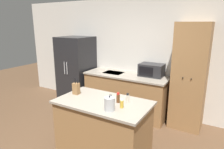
# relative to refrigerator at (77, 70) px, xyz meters

# --- Properties ---
(wall_back) EXTENTS (7.20, 0.06, 2.60)m
(wall_back) POSITION_rel_refrigerator_xyz_m (1.64, 0.41, 0.44)
(wall_back) COLOR beige
(wall_back) RESTS_ON ground_plane
(refrigerator) EXTENTS (0.78, 0.77, 1.72)m
(refrigerator) POSITION_rel_refrigerator_xyz_m (0.00, 0.00, 0.00)
(refrigerator) COLOR black
(refrigerator) RESTS_ON ground_plane
(back_counter) EXTENTS (1.91, 0.71, 0.93)m
(back_counter) POSITION_rel_refrigerator_xyz_m (1.41, 0.04, -0.39)
(back_counter) COLOR olive
(back_counter) RESTS_ON ground_plane
(pantry_cabinet) EXTENTS (0.61, 0.56, 2.08)m
(pantry_cabinet) POSITION_rel_refrigerator_xyz_m (2.74, 0.11, 0.18)
(pantry_cabinet) COLOR olive
(pantry_cabinet) RESTS_ON ground_plane
(kitchen_island) EXTENTS (1.42, 0.81, 0.91)m
(kitchen_island) POSITION_rel_refrigerator_xyz_m (1.79, -1.51, -0.40)
(kitchen_island) COLOR olive
(kitchen_island) RESTS_ON ground_plane
(microwave) EXTENTS (0.51, 0.36, 0.27)m
(microwave) POSITION_rel_refrigerator_xyz_m (1.95, 0.18, 0.21)
(microwave) COLOR #232326
(microwave) RESTS_ON back_counter
(knife_block) EXTENTS (0.10, 0.09, 0.30)m
(knife_block) POSITION_rel_refrigerator_xyz_m (1.24, -1.47, 0.15)
(knife_block) COLOR olive
(knife_block) RESTS_ON kitchen_island
(spice_bottle_tall_dark) EXTENTS (0.05, 0.05, 0.13)m
(spice_bottle_tall_dark) POSITION_rel_refrigerator_xyz_m (2.14, -1.58, 0.11)
(spice_bottle_tall_dark) COLOR gold
(spice_bottle_tall_dark) RESTS_ON kitchen_island
(spice_bottle_short_red) EXTENTS (0.05, 0.05, 0.15)m
(spice_bottle_short_red) POSITION_rel_refrigerator_xyz_m (2.13, -1.37, 0.12)
(spice_bottle_short_red) COLOR beige
(spice_bottle_short_red) RESTS_ON kitchen_island
(spice_bottle_amber_oil) EXTENTS (0.05, 0.05, 0.15)m
(spice_bottle_amber_oil) POSITION_rel_refrigerator_xyz_m (2.01, -1.44, 0.12)
(spice_bottle_amber_oil) COLOR #563319
(spice_bottle_amber_oil) RESTS_ON kitchen_island
(spice_bottle_green_herb) EXTENTS (0.05, 0.05, 0.17)m
(spice_bottle_green_herb) POSITION_rel_refrigerator_xyz_m (1.99, -1.62, 0.13)
(spice_bottle_green_herb) COLOR #B2281E
(spice_bottle_green_herb) RESTS_ON kitchen_island
(kettle) EXTENTS (0.15, 0.15, 0.21)m
(kettle) POSITION_rel_refrigerator_xyz_m (2.04, -1.74, 0.15)
(kettle) COLOR #B2B5B7
(kettle) RESTS_ON kitchen_island
(fire_extinguisher) EXTENTS (0.10, 0.10, 0.52)m
(fire_extinguisher) POSITION_rel_refrigerator_xyz_m (-0.63, 0.09, -0.63)
(fire_extinguisher) COLOR red
(fire_extinguisher) RESTS_ON ground_plane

